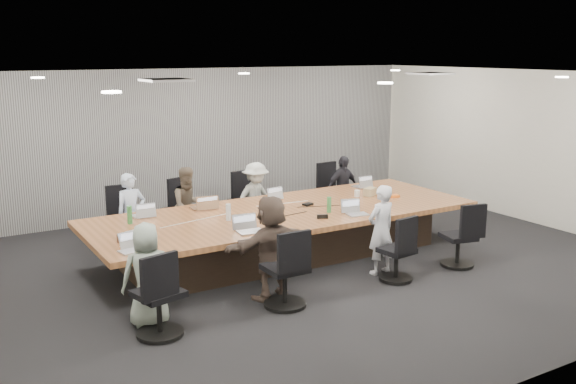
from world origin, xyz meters
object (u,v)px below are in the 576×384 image
laptop_0 (143,215)px  stapler (322,217)px  person_3 (343,188)px  canvas_bag (370,192)px  person_2 (256,199)px  snack_packet (393,196)px  chair_2 (247,206)px  bottle_green_right (329,205)px  laptop_2 (271,198)px  chair_0 (125,224)px  person_0 (131,214)px  person_6 (381,230)px  laptop_1 (202,207)px  bottle_green_left (130,215)px  laptop_3 (361,186)px  chair_5 (285,274)px  chair_3 (332,195)px  chair_4 (159,300)px  laptop_5 (251,232)px  person_5 (271,247)px  chair_7 (458,242)px  mug_brown (120,238)px  laptop_4 (132,251)px  bottle_clear (228,212)px  chair_1 (181,215)px  person_1 (189,206)px  person_4 (148,275)px  laptop_6 (358,214)px  conference_table (285,232)px

laptop_0 → stapler: stapler is taller
person_3 → canvas_bag: 1.25m
person_2 → snack_packet: size_ratio=7.01×
chair_2 → bottle_green_right: (0.30, -2.14, 0.43)m
laptop_2 → chair_0: bearing=-28.0°
person_0 → person_3: 4.04m
person_6 → bottle_green_right: 0.97m
person_0 → laptop_1: bearing=-36.1°
bottle_green_left → canvas_bag: size_ratio=1.08×
laptop_3 → canvas_bag: canvas_bag is taller
chair_5 → snack_packet: chair_5 is taller
chair_0 → chair_5: bearing=108.4°
laptop_3 → laptop_0: bearing=-0.2°
chair_3 → chair_5: bearing=43.2°
chair_3 → chair_4: bearing=31.2°
person_0 → snack_packet: bearing=-26.8°
person_2 → stapler: size_ratio=7.89×
chair_0 → laptop_5: (0.97, -2.50, 0.34)m
chair_3 → bottle_green_left: (-4.33, -1.23, 0.45)m
person_5 → bottle_green_left: size_ratio=5.26×
chair_7 → snack_packet: bearing=101.8°
chair_7 → mug_brown: (-4.62, 1.36, 0.41)m
laptop_4 → bottle_green_right: bottle_green_right is taller
person_3 → person_5: (-3.07, -2.70, 0.07)m
bottle_clear → stapler: size_ratio=1.51×
chair_5 → bottle_green_right: (1.52, 1.26, 0.44)m
chair_4 → bottle_clear: bearing=31.3°
chair_1 → chair_7: chair_1 is taller
laptop_2 → bottle_green_left: bottle_green_left is taller
person_1 → mug_brown: size_ratio=12.56×
chair_0 → person_4: person_4 is taller
chair_3 → mug_brown: bearing=18.7°
laptop_6 → person_2: bearing=114.8°
chair_0 → chair_2: bearing=-177.5°
person_0 → canvas_bag: person_0 is taller
chair_3 → person_4: size_ratio=0.68×
chair_1 → person_3: 3.10m
chair_2 → chair_5: bearing=61.8°
laptop_4 → person_0: bearing=61.4°
person_1 → snack_packet: 3.40m
chair_2 → bottle_green_left: bottle_green_left is taller
laptop_0 → bottle_green_right: size_ratio=1.23×
conference_table → person_0: bearing=145.7°
chair_0 → person_4: (-0.66, -3.05, 0.20)m
person_0 → laptop_3: person_0 is taller
chair_5 → person_6: person_6 is taller
chair_3 → laptop_3: 0.96m
bottle_clear → chair_7: bearing=-28.6°
person_3 → laptop_3: bearing=-95.3°
laptop_3 → bottle_green_left: bearing=4.2°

